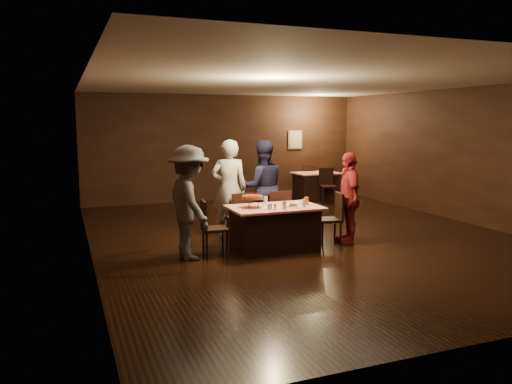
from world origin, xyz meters
TOP-DOWN VIEW (x-y plane):
  - room at (0.00, 0.01)m, footprint 10.00×10.04m
  - main_table at (-0.93, -0.73)m, footprint 1.60×1.00m
  - back_table at (2.52, 4.20)m, footprint 1.30×0.90m
  - chair_far_left at (-1.33, 0.02)m, footprint 0.42×0.42m
  - chair_far_right at (-0.53, 0.02)m, footprint 0.49×0.49m
  - chair_end_left at (-2.03, -0.73)m, footprint 0.46×0.46m
  - chair_end_right at (0.17, -0.73)m, footprint 0.50×0.50m
  - chair_back_near at (2.52, 3.50)m, footprint 0.51×0.51m
  - chair_back_far at (2.52, 4.80)m, footprint 0.44×0.44m
  - diner_white_jacket at (-1.37, 0.49)m, footprint 0.80×0.63m
  - diner_navy_hoodie at (-0.66, 0.51)m, footprint 1.02×0.85m
  - diner_grey_knit at (-2.48, -0.79)m, footprint 0.85×1.29m
  - diner_red_shirt at (0.54, -0.79)m, footprint 0.69×1.07m
  - pizza_stand at (-1.33, -0.68)m, footprint 0.38×0.38m
  - plate_with_slice at (-0.68, -0.91)m, footprint 0.25×0.25m
  - plate_empty at (-0.38, -0.58)m, footprint 0.25×0.25m
  - glass_front_left at (-0.88, -1.03)m, footprint 0.08×0.08m
  - glass_front_right at (-0.48, -0.98)m, footprint 0.08×0.08m
  - glass_amber at (-0.33, -0.78)m, footprint 0.08×0.08m
  - glass_back at (-0.98, -0.43)m, footprint 0.08×0.08m
  - condiments at (-1.11, -1.02)m, footprint 0.17×0.10m
  - napkin_center at (-0.63, -0.73)m, footprint 0.19×0.19m
  - napkin_left at (-1.08, -0.78)m, footprint 0.21×0.21m

SIDE VIEW (x-z plane):
  - main_table at x=-0.93m, z-range 0.00..0.77m
  - back_table at x=2.52m, z-range 0.00..0.77m
  - chair_far_left at x=-1.33m, z-range 0.00..0.95m
  - chair_far_right at x=-0.53m, z-range 0.00..0.95m
  - chair_end_left at x=-2.03m, z-range 0.00..0.95m
  - chair_end_right at x=0.17m, z-range 0.00..0.95m
  - chair_back_near at x=2.52m, z-range 0.00..0.95m
  - chair_back_far at x=2.52m, z-range 0.00..0.95m
  - napkin_center at x=-0.63m, z-range 0.77..0.78m
  - napkin_left at x=-1.08m, z-range 0.77..0.78m
  - plate_empty at x=-0.38m, z-range 0.77..0.78m
  - plate_with_slice at x=-0.68m, z-range 0.76..0.83m
  - condiments at x=-1.11m, z-range 0.77..0.87m
  - glass_front_left at x=-0.88m, z-range 0.77..0.91m
  - glass_front_right at x=-0.48m, z-range 0.77..0.91m
  - glass_amber at x=-0.33m, z-range 0.77..0.91m
  - glass_back at x=-0.98m, z-range 0.77..0.91m
  - diner_red_shirt at x=0.54m, z-range 0.00..1.70m
  - diner_grey_knit at x=-2.48m, z-range 0.00..1.88m
  - diner_navy_hoodie at x=-0.66m, z-range 0.00..1.89m
  - pizza_stand at x=-1.33m, z-range 0.84..1.06m
  - diner_white_jacket at x=-1.37m, z-range 0.00..1.91m
  - room at x=0.00m, z-range 0.63..3.65m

